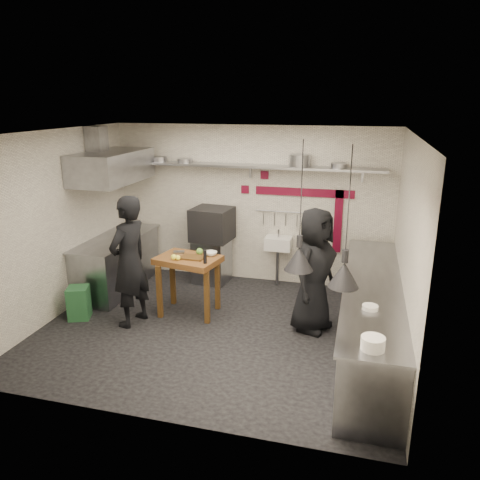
% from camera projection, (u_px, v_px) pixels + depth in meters
% --- Properties ---
extents(floor, '(5.00, 5.00, 0.00)m').
position_uv_depth(floor, '(216.00, 329.00, 6.83)').
color(floor, black).
rests_on(floor, ground).
extents(ceiling, '(5.00, 5.00, 0.00)m').
position_uv_depth(ceiling, '(213.00, 133.00, 6.02)').
color(ceiling, silver).
rests_on(ceiling, floor).
extents(wall_back, '(5.00, 0.04, 2.80)m').
position_uv_depth(wall_back, '(251.00, 205.00, 8.37)').
color(wall_back, silver).
rests_on(wall_back, floor).
extents(wall_front, '(5.00, 0.04, 2.80)m').
position_uv_depth(wall_front, '(148.00, 297.00, 4.48)').
color(wall_front, silver).
rests_on(wall_front, floor).
extents(wall_left, '(0.04, 4.20, 2.80)m').
position_uv_depth(wall_left, '(57.00, 225.00, 7.04)').
color(wall_left, silver).
rests_on(wall_left, floor).
extents(wall_right, '(0.04, 4.20, 2.80)m').
position_uv_depth(wall_right, '(406.00, 251.00, 5.81)').
color(wall_right, silver).
rests_on(wall_right, floor).
extents(red_band_horiz, '(1.70, 0.02, 0.14)m').
position_uv_depth(red_band_horiz, '(304.00, 192.00, 8.04)').
color(red_band_horiz, maroon).
rests_on(red_band_horiz, wall_back).
extents(red_band_vert, '(0.14, 0.02, 1.10)m').
position_uv_depth(red_band_vert, '(338.00, 222.00, 8.03)').
color(red_band_vert, maroon).
rests_on(red_band_vert, wall_back).
extents(red_tile_a, '(0.14, 0.02, 0.14)m').
position_uv_depth(red_tile_a, '(265.00, 175.00, 8.13)').
color(red_tile_a, maroon).
rests_on(red_tile_a, wall_back).
extents(red_tile_b, '(0.14, 0.02, 0.14)m').
position_uv_depth(red_tile_b, '(245.00, 189.00, 8.29)').
color(red_tile_b, maroon).
rests_on(red_tile_b, wall_back).
extents(back_shelf, '(4.60, 0.34, 0.04)m').
position_uv_depth(back_shelf, '(249.00, 166.00, 7.99)').
color(back_shelf, slate).
rests_on(back_shelf, wall_back).
extents(shelf_bracket_left, '(0.04, 0.06, 0.24)m').
position_uv_depth(shelf_bracket_left, '(151.00, 167.00, 8.63)').
color(shelf_bracket_left, slate).
rests_on(shelf_bracket_left, wall_back).
extents(shelf_bracket_mid, '(0.04, 0.06, 0.24)m').
position_uv_depth(shelf_bracket_mid, '(251.00, 171.00, 8.16)').
color(shelf_bracket_mid, slate).
rests_on(shelf_bracket_mid, wall_back).
extents(shelf_bracket_right, '(0.04, 0.06, 0.24)m').
position_uv_depth(shelf_bracket_right, '(363.00, 175.00, 7.69)').
color(shelf_bracket_right, slate).
rests_on(shelf_bracket_right, wall_back).
extents(pan_far_left, '(0.31, 0.31, 0.09)m').
position_uv_depth(pan_far_left, '(160.00, 159.00, 8.38)').
color(pan_far_left, slate).
rests_on(pan_far_left, back_shelf).
extents(pan_mid_left, '(0.34, 0.34, 0.07)m').
position_uv_depth(pan_mid_left, '(185.00, 161.00, 8.26)').
color(pan_mid_left, slate).
rests_on(pan_mid_left, back_shelf).
extents(stock_pot, '(0.44, 0.44, 0.20)m').
position_uv_depth(stock_pot, '(300.00, 161.00, 7.74)').
color(stock_pot, slate).
rests_on(stock_pot, back_shelf).
extents(pan_right, '(0.32, 0.32, 0.08)m').
position_uv_depth(pan_right, '(339.00, 166.00, 7.60)').
color(pan_right, slate).
rests_on(pan_right, back_shelf).
extents(oven_stand, '(0.65, 0.60, 0.80)m').
position_uv_depth(oven_stand, '(212.00, 261.00, 8.49)').
color(oven_stand, slate).
rests_on(oven_stand, floor).
extents(combi_oven, '(0.73, 0.69, 0.58)m').
position_uv_depth(combi_oven, '(212.00, 224.00, 8.29)').
color(combi_oven, black).
rests_on(combi_oven, oven_stand).
extents(oven_door, '(0.56, 0.09, 0.46)m').
position_uv_depth(oven_door, '(209.00, 228.00, 8.07)').
color(oven_door, maroon).
rests_on(oven_door, combi_oven).
extents(oven_glass, '(0.36, 0.06, 0.34)m').
position_uv_depth(oven_glass, '(206.00, 228.00, 8.06)').
color(oven_glass, black).
rests_on(oven_glass, oven_door).
extents(hand_sink, '(0.46, 0.34, 0.22)m').
position_uv_depth(hand_sink, '(278.00, 243.00, 8.25)').
color(hand_sink, silver).
rests_on(hand_sink, wall_back).
extents(sink_tap, '(0.03, 0.03, 0.14)m').
position_uv_depth(sink_tap, '(279.00, 233.00, 8.19)').
color(sink_tap, slate).
rests_on(sink_tap, hand_sink).
extents(sink_drain, '(0.06, 0.06, 0.66)m').
position_uv_depth(sink_drain, '(277.00, 267.00, 8.34)').
color(sink_drain, slate).
rests_on(sink_drain, floor).
extents(utensil_rail, '(0.90, 0.02, 0.02)m').
position_uv_depth(utensil_rail, '(281.00, 212.00, 8.22)').
color(utensil_rail, slate).
rests_on(utensil_rail, wall_back).
extents(counter_right, '(0.70, 3.80, 0.90)m').
position_uv_depth(counter_right, '(371.00, 318.00, 6.17)').
color(counter_right, slate).
rests_on(counter_right, floor).
extents(counter_right_top, '(0.76, 3.90, 0.03)m').
position_uv_depth(counter_right_top, '(374.00, 285.00, 6.04)').
color(counter_right_top, slate).
rests_on(counter_right_top, counter_right).
extents(plate_stack, '(0.25, 0.25, 0.13)m').
position_uv_depth(plate_stack, '(373.00, 343.00, 4.43)').
color(plate_stack, silver).
rests_on(plate_stack, counter_right_top).
extents(small_bowl_right, '(0.21, 0.21, 0.05)m').
position_uv_depth(small_bowl_right, '(370.00, 307.00, 5.29)').
color(small_bowl_right, silver).
rests_on(small_bowl_right, counter_right_top).
extents(counter_left, '(0.70, 1.90, 0.90)m').
position_uv_depth(counter_left, '(117.00, 264.00, 8.20)').
color(counter_left, slate).
rests_on(counter_left, floor).
extents(counter_left_top, '(0.76, 2.00, 0.03)m').
position_uv_depth(counter_left_top, '(115.00, 238.00, 8.06)').
color(counter_left_top, slate).
rests_on(counter_left_top, counter_left).
extents(extractor_hood, '(0.78, 1.60, 0.50)m').
position_uv_depth(extractor_hood, '(112.00, 167.00, 7.70)').
color(extractor_hood, slate).
rests_on(extractor_hood, ceiling).
extents(hood_duct, '(0.28, 0.28, 0.50)m').
position_uv_depth(hood_duct, '(97.00, 142.00, 7.64)').
color(hood_duct, slate).
rests_on(hood_duct, ceiling).
extents(green_bin, '(0.39, 0.39, 0.50)m').
position_uv_depth(green_bin, '(79.00, 303.00, 7.10)').
color(green_bin, '#255F33').
rests_on(green_bin, floor).
extents(prep_table, '(1.02, 0.80, 0.92)m').
position_uv_depth(prep_table, '(189.00, 285.00, 7.22)').
color(prep_table, brown).
rests_on(prep_table, floor).
extents(cutting_board, '(0.35, 0.25, 0.02)m').
position_uv_depth(cutting_board, '(193.00, 257.00, 7.03)').
color(cutting_board, '#513315').
rests_on(cutting_board, prep_table).
extents(pepper_mill, '(0.05, 0.05, 0.20)m').
position_uv_depth(pepper_mill, '(205.00, 257.00, 6.79)').
color(pepper_mill, black).
rests_on(pepper_mill, prep_table).
extents(lemon_a, '(0.09, 0.09, 0.09)m').
position_uv_depth(lemon_a, '(174.00, 257.00, 6.96)').
color(lemon_a, '#FFF93B').
rests_on(lemon_a, prep_table).
extents(lemon_b, '(0.08, 0.08, 0.08)m').
position_uv_depth(lemon_b, '(178.00, 258.00, 6.94)').
color(lemon_b, '#FFF93B').
rests_on(lemon_b, prep_table).
extents(veg_ball, '(0.13, 0.13, 0.11)m').
position_uv_depth(veg_ball, '(200.00, 252.00, 7.18)').
color(veg_ball, '#5B9132').
rests_on(veg_ball, prep_table).
extents(steel_tray, '(0.20, 0.16, 0.03)m').
position_uv_depth(steel_tray, '(179.00, 252.00, 7.26)').
color(steel_tray, slate).
rests_on(steel_tray, prep_table).
extents(bowl, '(0.25, 0.25, 0.06)m').
position_uv_depth(bowl, '(211.00, 253.00, 7.16)').
color(bowl, silver).
rests_on(bowl, prep_table).
extents(heat_lamp_near, '(0.41, 0.41, 1.51)m').
position_uv_depth(heat_lamp_near, '(301.00, 207.00, 5.29)').
color(heat_lamp_near, black).
rests_on(heat_lamp_near, ceiling).
extents(heat_lamp_far, '(0.42, 0.42, 1.49)m').
position_uv_depth(heat_lamp_far, '(348.00, 219.00, 4.74)').
color(heat_lamp_far, black).
rests_on(heat_lamp_far, ceiling).
extents(chef_left, '(0.62, 0.80, 1.94)m').
position_uv_depth(chef_left, '(129.00, 262.00, 6.74)').
color(chef_left, black).
rests_on(chef_left, floor).
extents(chef_right, '(0.86, 1.03, 1.80)m').
position_uv_depth(chef_right, '(314.00, 270.00, 6.60)').
color(chef_right, black).
rests_on(chef_right, floor).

